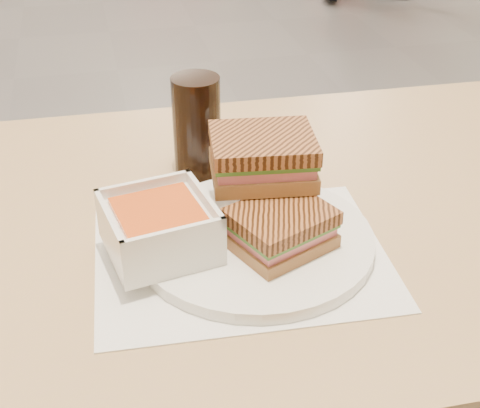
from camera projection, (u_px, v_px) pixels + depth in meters
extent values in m
cube|color=tan|center=(263.00, 220.00, 0.88)|extent=(1.22, 0.73, 0.03)
cylinder|color=tan|center=(478.00, 261.00, 1.43)|extent=(0.06, 0.06, 0.72)
cube|color=white|center=(241.00, 256.00, 0.79)|extent=(0.35, 0.28, 0.00)
cylinder|color=white|center=(255.00, 240.00, 0.80)|extent=(0.28, 0.28, 0.02)
cube|color=white|center=(160.00, 232.00, 0.76)|extent=(0.14, 0.14, 0.05)
cube|color=#DD4C10|center=(158.00, 211.00, 0.75)|extent=(0.11, 0.11, 0.01)
cube|color=white|center=(205.00, 198.00, 0.76)|extent=(0.03, 0.12, 0.01)
cube|color=white|center=(109.00, 220.00, 0.72)|extent=(0.03, 0.12, 0.01)
cube|color=white|center=(144.00, 185.00, 0.79)|extent=(0.12, 0.03, 0.01)
cube|color=white|center=(174.00, 235.00, 0.70)|extent=(0.12, 0.03, 0.01)
cube|color=#9C693B|center=(280.00, 240.00, 0.77)|extent=(0.13, 0.12, 0.02)
cube|color=#DE727F|center=(281.00, 230.00, 0.77)|extent=(0.12, 0.12, 0.01)
cube|color=#386B23|center=(281.00, 224.00, 0.76)|extent=(0.13, 0.12, 0.01)
cube|color=brown|center=(281.00, 216.00, 0.76)|extent=(0.13, 0.12, 0.02)
cube|color=#9C693B|center=(262.00, 170.00, 0.81)|extent=(0.13, 0.12, 0.02)
cube|color=#DE727F|center=(263.00, 159.00, 0.80)|extent=(0.12, 0.11, 0.01)
cube|color=#386B23|center=(263.00, 152.00, 0.80)|extent=(0.13, 0.11, 0.01)
cube|color=brown|center=(263.00, 143.00, 0.79)|extent=(0.13, 0.12, 0.02)
cylinder|color=black|center=(197.00, 126.00, 0.92)|extent=(0.07, 0.07, 0.14)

